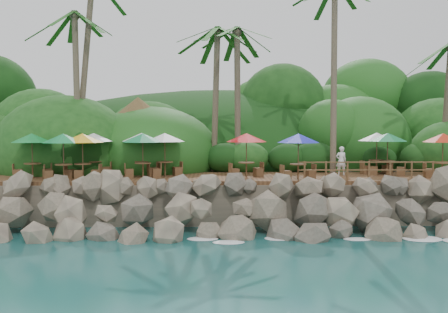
{
  "coord_description": "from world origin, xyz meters",
  "views": [
    {
      "loc": [
        -0.53,
        -21.9,
        5.16
      ],
      "look_at": [
        0.0,
        6.0,
        3.4
      ],
      "focal_mm": 40.57,
      "sensor_mm": 36.0,
      "label": 1
    }
  ],
  "objects": [
    {
      "name": "land_base",
      "position": [
        0.0,
        16.0,
        1.05
      ],
      "size": [
        32.0,
        25.2,
        2.1
      ],
      "primitive_type": "cube",
      "color": "gray",
      "rests_on": "ground"
    },
    {
      "name": "ground",
      "position": [
        0.0,
        0.0,
        0.0
      ],
      "size": [
        140.0,
        140.0,
        0.0
      ],
      "primitive_type": "plane",
      "color": "#19514F",
      "rests_on": "ground"
    },
    {
      "name": "jungle_hill",
      "position": [
        0.0,
        23.5,
        0.0
      ],
      "size": [
        44.8,
        28.0,
        15.4
      ],
      "primitive_type": "ellipsoid",
      "color": "#143811",
      "rests_on": "ground"
    },
    {
      "name": "dining_clusters",
      "position": [
        -0.89,
        5.67,
        4.29
      ],
      "size": [
        24.26,
        5.06,
        2.4
      ],
      "color": "brown",
      "rests_on": "terrace"
    },
    {
      "name": "foam_line",
      "position": [
        0.0,
        0.3,
        0.03
      ],
      "size": [
        25.2,
        0.8,
        0.06
      ],
      "color": "white",
      "rests_on": "ground"
    },
    {
      "name": "palapa",
      "position": [
        -5.33,
        10.09,
        5.79
      ],
      "size": [
        5.6,
        5.6,
        4.6
      ],
      "color": "brown",
      "rests_on": "ground"
    },
    {
      "name": "jungle_foliage",
      "position": [
        0.0,
        15.0,
        0.0
      ],
      "size": [
        44.0,
        16.0,
        12.0
      ],
      "primitive_type": null,
      "color": "#143811",
      "rests_on": "ground"
    },
    {
      "name": "terrace",
      "position": [
        0.0,
        6.0,
        2.2
      ],
      "size": [
        26.0,
        5.0,
        0.2
      ],
      "primitive_type": "cube",
      "color": "brown",
      "rests_on": "land_base"
    },
    {
      "name": "seawall",
      "position": [
        0.0,
        2.0,
        1.15
      ],
      "size": [
        29.0,
        4.0,
        2.3
      ],
      "primitive_type": null,
      "color": "gray",
      "rests_on": "ground"
    },
    {
      "name": "palms",
      "position": [
        0.59,
        8.68,
        11.92
      ],
      "size": [
        28.28,
        6.82,
        13.24
      ],
      "color": "brown",
      "rests_on": "ground"
    },
    {
      "name": "railing",
      "position": [
        7.91,
        3.65,
        2.91
      ],
      "size": [
        8.3,
        0.1,
        1.0
      ],
      "color": "brown",
      "rests_on": "terrace"
    },
    {
      "name": "waiter",
      "position": [
        6.63,
        6.44,
        3.12
      ],
      "size": [
        0.6,
        0.4,
        1.63
      ],
      "primitive_type": "imported",
      "rotation": [
        0.0,
        0.0,
        3.16
      ],
      "color": "white",
      "rests_on": "terrace"
    }
  ]
}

